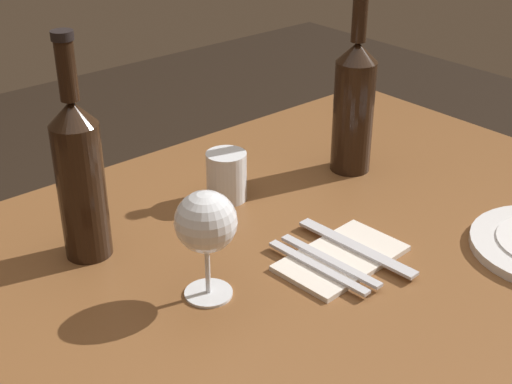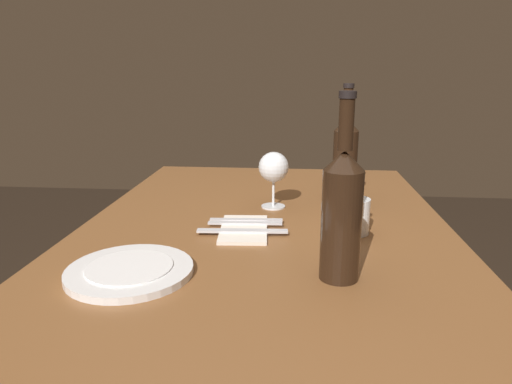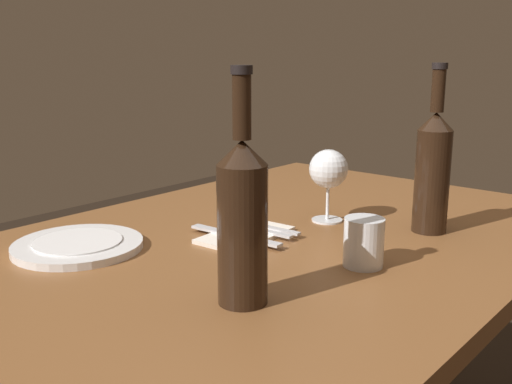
{
  "view_description": "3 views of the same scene",
  "coord_description": "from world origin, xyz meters",
  "px_view_note": "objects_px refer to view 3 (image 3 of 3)",
  "views": [
    {
      "loc": [
        -0.61,
        -0.64,
        1.32
      ],
      "look_at": [
        -0.04,
        0.03,
        0.86
      ],
      "focal_mm": 50.24,
      "sensor_mm": 36.0,
      "label": 1
    },
    {
      "loc": [
        1.08,
        0.07,
        1.11
      ],
      "look_at": [
        0.01,
        -0.02,
        0.82
      ],
      "focal_mm": 32.05,
      "sensor_mm": 36.0,
      "label": 2
    },
    {
      "loc": [
        0.89,
        0.69,
        1.09
      ],
      "look_at": [
        -0.0,
        -0.07,
        0.82
      ],
      "focal_mm": 41.53,
      "sensor_mm": 36.0,
      "label": 3
    }
  ],
  "objects_px": {
    "wine_bottle_second": "(242,217)",
    "fork_outer": "(262,226)",
    "dinner_plate": "(78,245)",
    "fork_inner": "(254,229)",
    "wine_glass_left": "(328,171)",
    "water_tumbler": "(364,245)",
    "table_knife": "(235,235)",
    "wine_bottle": "(433,168)",
    "folded_napkin": "(245,235)"
  },
  "relations": [
    {
      "from": "wine_bottle",
      "to": "table_knife",
      "type": "bearing_deg",
      "value": -40.68
    },
    {
      "from": "wine_bottle_second",
      "to": "water_tumbler",
      "type": "bearing_deg",
      "value": 167.04
    },
    {
      "from": "dinner_plate",
      "to": "table_knife",
      "type": "distance_m",
      "value": 0.29
    },
    {
      "from": "folded_napkin",
      "to": "fork_outer",
      "type": "distance_m",
      "value": 0.05
    },
    {
      "from": "wine_glass_left",
      "to": "fork_outer",
      "type": "bearing_deg",
      "value": -21.77
    },
    {
      "from": "folded_napkin",
      "to": "table_knife",
      "type": "height_order",
      "value": "table_knife"
    },
    {
      "from": "wine_glass_left",
      "to": "water_tumbler",
      "type": "bearing_deg",
      "value": 46.36
    },
    {
      "from": "wine_bottle",
      "to": "folded_napkin",
      "type": "distance_m",
      "value": 0.39
    },
    {
      "from": "wine_glass_left",
      "to": "wine_bottle",
      "type": "distance_m",
      "value": 0.21
    },
    {
      "from": "wine_bottle_second",
      "to": "table_knife",
      "type": "xyz_separation_m",
      "value": [
        -0.21,
        -0.2,
        -0.12
      ]
    },
    {
      "from": "fork_inner",
      "to": "table_knife",
      "type": "relative_size",
      "value": 0.86
    },
    {
      "from": "wine_glass_left",
      "to": "fork_outer",
      "type": "relative_size",
      "value": 0.86
    },
    {
      "from": "wine_glass_left",
      "to": "dinner_plate",
      "type": "distance_m",
      "value": 0.53
    },
    {
      "from": "wine_glass_left",
      "to": "dinner_plate",
      "type": "xyz_separation_m",
      "value": [
        0.45,
        -0.24,
        -0.1
      ]
    },
    {
      "from": "fork_inner",
      "to": "wine_bottle",
      "type": "bearing_deg",
      "value": 133.53
    },
    {
      "from": "dinner_plate",
      "to": "table_knife",
      "type": "bearing_deg",
      "value": 140.72
    },
    {
      "from": "folded_napkin",
      "to": "fork_outer",
      "type": "height_order",
      "value": "fork_outer"
    },
    {
      "from": "wine_bottle_second",
      "to": "fork_inner",
      "type": "bearing_deg",
      "value": -142.09
    },
    {
      "from": "wine_bottle_second",
      "to": "dinner_plate",
      "type": "distance_m",
      "value": 0.41
    },
    {
      "from": "water_tumbler",
      "to": "fork_outer",
      "type": "height_order",
      "value": "water_tumbler"
    },
    {
      "from": "wine_bottle",
      "to": "fork_outer",
      "type": "height_order",
      "value": "wine_bottle"
    },
    {
      "from": "wine_bottle_second",
      "to": "table_knife",
      "type": "height_order",
      "value": "wine_bottle_second"
    },
    {
      "from": "water_tumbler",
      "to": "fork_outer",
      "type": "xyz_separation_m",
      "value": [
        -0.04,
        -0.26,
        -0.03
      ]
    },
    {
      "from": "dinner_plate",
      "to": "fork_inner",
      "type": "xyz_separation_m",
      "value": [
        -0.28,
        0.18,
        0.0
      ]
    },
    {
      "from": "wine_glass_left",
      "to": "wine_bottle_second",
      "type": "xyz_separation_m",
      "value": [
        0.43,
        0.14,
        0.02
      ]
    },
    {
      "from": "wine_bottle",
      "to": "fork_outer",
      "type": "distance_m",
      "value": 0.36
    },
    {
      "from": "wine_bottle",
      "to": "wine_bottle_second",
      "type": "distance_m",
      "value": 0.51
    },
    {
      "from": "fork_outer",
      "to": "fork_inner",
      "type": "bearing_deg",
      "value": 0.0
    },
    {
      "from": "wine_glass_left",
      "to": "wine_bottle",
      "type": "xyz_separation_m",
      "value": [
        -0.07,
        0.2,
        0.02
      ]
    },
    {
      "from": "wine_glass_left",
      "to": "fork_inner",
      "type": "bearing_deg",
      "value": -18.87
    },
    {
      "from": "wine_glass_left",
      "to": "water_tumbler",
      "type": "distance_m",
      "value": 0.29
    },
    {
      "from": "water_tumbler",
      "to": "dinner_plate",
      "type": "bearing_deg",
      "value": -59.24
    },
    {
      "from": "fork_outer",
      "to": "table_knife",
      "type": "height_order",
      "value": "same"
    },
    {
      "from": "folded_napkin",
      "to": "fork_inner",
      "type": "relative_size",
      "value": 1.09
    },
    {
      "from": "wine_bottle_second",
      "to": "fork_outer",
      "type": "distance_m",
      "value": 0.37
    },
    {
      "from": "wine_bottle",
      "to": "table_knife",
      "type": "distance_m",
      "value": 0.41
    },
    {
      "from": "wine_bottle_second",
      "to": "dinner_plate",
      "type": "relative_size",
      "value": 1.43
    },
    {
      "from": "dinner_plate",
      "to": "folded_napkin",
      "type": "height_order",
      "value": "dinner_plate"
    },
    {
      "from": "wine_glass_left",
      "to": "folded_napkin",
      "type": "xyz_separation_m",
      "value": [
        0.2,
        -0.06,
        -0.11
      ]
    },
    {
      "from": "fork_inner",
      "to": "wine_glass_left",
      "type": "bearing_deg",
      "value": 161.13
    },
    {
      "from": "wine_bottle_second",
      "to": "water_tumbler",
      "type": "xyz_separation_m",
      "value": [
        -0.24,
        0.06,
        -0.09
      ]
    },
    {
      "from": "folded_napkin",
      "to": "table_knife",
      "type": "distance_m",
      "value": 0.03
    },
    {
      "from": "dinner_plate",
      "to": "fork_outer",
      "type": "bearing_deg",
      "value": 148.86
    },
    {
      "from": "dinner_plate",
      "to": "wine_bottle",
      "type": "bearing_deg",
      "value": 139.92
    },
    {
      "from": "fork_outer",
      "to": "wine_glass_left",
      "type": "bearing_deg",
      "value": 158.23
    },
    {
      "from": "fork_inner",
      "to": "water_tumbler",
      "type": "bearing_deg",
      "value": 86.25
    },
    {
      "from": "folded_napkin",
      "to": "wine_bottle_second",
      "type": "bearing_deg",
      "value": 40.75
    },
    {
      "from": "wine_bottle_second",
      "to": "folded_napkin",
      "type": "xyz_separation_m",
      "value": [
        -0.24,
        -0.2,
        -0.12
      ]
    },
    {
      "from": "dinner_plate",
      "to": "fork_inner",
      "type": "relative_size",
      "value": 1.31
    },
    {
      "from": "dinner_plate",
      "to": "wine_bottle_second",
      "type": "bearing_deg",
      "value": 93.04
    }
  ]
}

